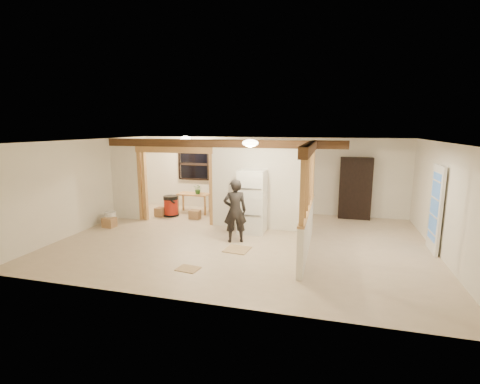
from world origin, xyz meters
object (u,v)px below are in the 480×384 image
(woman, at_px, (235,211))
(shop_vac, at_px, (171,206))
(work_table, at_px, (194,203))
(refrigerator, at_px, (252,201))
(bookshelf, at_px, (355,188))

(woman, distance_m, shop_vac, 3.37)
(woman, distance_m, work_table, 3.35)
(work_table, distance_m, shop_vac, 0.80)
(woman, bearing_deg, refrigerator, -126.73)
(refrigerator, distance_m, shop_vac, 3.15)
(refrigerator, relative_size, bookshelf, 0.89)
(refrigerator, relative_size, shop_vac, 2.56)
(refrigerator, xyz_separation_m, work_table, (-2.37, 1.60, -0.53))
(bookshelf, bearing_deg, woman, -133.60)
(shop_vac, height_order, bookshelf, bookshelf)
(refrigerator, height_order, work_table, refrigerator)
(shop_vac, relative_size, bookshelf, 0.35)
(work_table, bearing_deg, bookshelf, 10.01)
(shop_vac, bearing_deg, work_table, 45.68)
(shop_vac, bearing_deg, refrigerator, -19.43)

